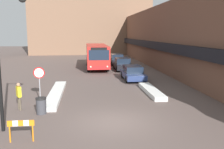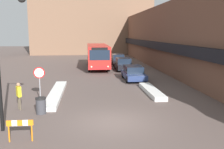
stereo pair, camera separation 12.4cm
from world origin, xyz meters
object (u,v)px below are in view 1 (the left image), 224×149
Objects in this scene: stop_sign at (39,77)px; street_lamp at (4,47)px; trash_bin at (41,106)px; pedestrian at (19,94)px; parked_car_front at (133,73)px; parked_car_back at (117,59)px; parked_car_middle at (122,64)px; construction_barricade at (21,127)px; city_bus at (97,55)px.

street_lamp is (-0.52, -5.26, 2.25)m from stop_sign.
street_lamp reaches higher than trash_bin.
pedestrian is at bearing -114.34° from stop_sign.
trash_bin is (1.43, -0.94, -0.51)m from pedestrian.
parked_car_front is 12.13m from parked_car_back.
pedestrian reaches higher than parked_car_middle.
pedestrian reaches higher than parked_car_front.
street_lamp is at bearing -124.18° from parked_car_front.
pedestrian reaches higher than construction_barricade.
city_bus is 4.59× the size of stop_sign.
stop_sign reaches higher than parked_car_middle.
parked_car_front is at bearing 53.73° from trash_bin.
street_lamp is at bearing -95.69° from stop_sign.
city_bus is at bearing 76.35° from street_lamp.
trash_bin is (-7.15, -16.49, -0.27)m from parked_car_middle.
street_lamp is at bearing -108.74° from parked_car_back.
parked_car_middle is at bearing 122.53° from pedestrian.
parked_car_middle is 2.71× the size of pedestrian.
city_bus is 2.37× the size of parked_car_middle.
parked_car_back is at bearing 129.14° from pedestrian.
trash_bin is (-4.07, -18.85, -1.20)m from city_bus.
street_lamp is 4.32m from trash_bin.
parked_car_back is at bearing 73.95° from construction_barricade.
parked_car_back is at bearing 44.55° from city_bus.
parked_car_middle is at bearing 66.43° from street_lamp.
street_lamp is 5.75× the size of construction_barricade.
parked_car_front is at bearing 61.31° from construction_barricade.
parked_car_front reaches higher than trash_bin.
city_bus is at bearing 77.80° from trash_bin.
pedestrian is at bearing -118.90° from parked_car_middle.
parked_car_middle is at bearing 66.55° from trash_bin.
trash_bin is at bearing 86.82° from construction_barricade.
trash_bin is (0.56, -2.88, -1.19)m from stop_sign.
pedestrian is (-5.51, -17.91, -0.69)m from city_bus.
parked_car_middle reaches higher than parked_car_front.
street_lamp is at bearing -103.65° from city_bus.
city_bus is at bearing 142.47° from parked_car_middle.
street_lamp is at bearing 123.39° from construction_barricade.
city_bus is 19.32m from trash_bin.
construction_barricade is (-7.36, -25.58, -0.10)m from parked_car_back.
parked_car_back is 20.52m from stop_sign.
city_bus is 9.60× the size of construction_barricade.
city_bus is at bearing 134.34° from pedestrian.
parked_car_back is 2.63× the size of pedestrian.
parked_car_middle reaches higher than trash_bin.
street_lamp is (-8.23, -24.25, 3.15)m from parked_car_back.
city_bus is 9.66m from parked_car_front.
trash_bin is at bearing -79.10° from stop_sign.
construction_barricade is (-0.21, -3.70, 0.19)m from trash_bin.
parked_car_front is at bearing -90.00° from parked_car_back.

